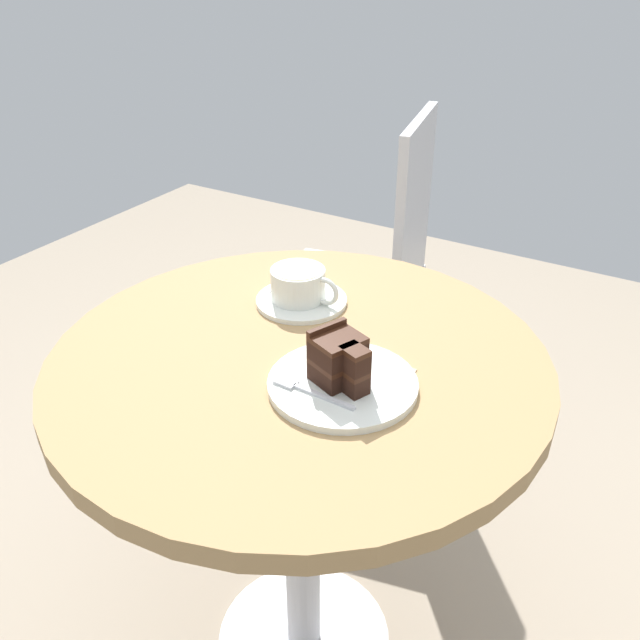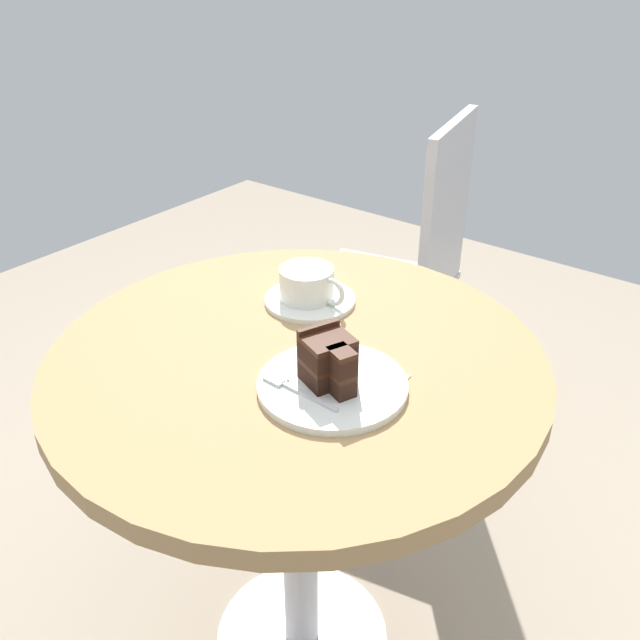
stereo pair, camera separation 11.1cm
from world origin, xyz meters
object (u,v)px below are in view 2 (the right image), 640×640
teaspoon (313,284)px  cake_slice (329,361)px  saucer (310,300)px  cake_plate (332,385)px  fork (293,388)px  napkin (337,387)px  cafe_chair (410,263)px  coffee_cup (308,283)px

teaspoon → cake_slice: 0.32m
saucer → teaspoon: bearing=121.9°
saucer → cake_plate: (0.19, -0.19, 0.00)m
teaspoon → fork: size_ratio=0.66×
saucer → teaspoon: teaspoon is taller
napkin → cafe_chair: size_ratio=0.20×
teaspoon → coffee_cup: bearing=-120.8°
cake_slice → teaspoon: bearing=132.4°
saucer → cake_slice: bearing=-45.7°
fork → cafe_chair: cafe_chair is taller
saucer → cafe_chair: size_ratio=0.18×
cafe_chair → saucer: bearing=-0.2°
cake_slice → cafe_chair: 0.89m
cake_plate → fork: 0.06m
cake_plate → cafe_chair: size_ratio=0.24×
cake_slice → cafe_chair: size_ratio=0.11×
teaspoon → cafe_chair: bearing=42.4°
saucer → cafe_chair: cafe_chair is taller
coffee_cup → teaspoon: 0.06m
fork → cafe_chair: (-0.29, 0.84, -0.20)m
saucer → coffee_cup: size_ratio=1.24×
saucer → coffee_cup: (-0.00, -0.00, 0.04)m
coffee_cup → cafe_chair: bearing=102.1°
cake_slice → coffee_cup: bearing=135.2°
cake_slice → cafe_chair: bearing=112.1°
teaspoon → cake_slice: size_ratio=0.89×
napkin → cafe_chair: bearing=112.8°
coffee_cup → teaspoon: bearing=117.5°
coffee_cup → cake_plate: 0.28m
saucer → napkin: saucer is taller
napkin → cake_slice: bearing=-140.7°
cake_slice → napkin: bearing=39.3°
fork → napkin: bearing=-123.3°
coffee_cup → saucer: bearing=33.4°
cake_plate → fork: size_ratio=1.68×
coffee_cup → napkin: bearing=-42.5°
napkin → fork: bearing=-125.6°
fork → napkin: (0.04, 0.06, -0.01)m
coffee_cup → cake_slice: (0.19, -0.19, 0.01)m
fork → cake_plate: bearing=-122.0°
cake_plate → cake_slice: 0.04m
coffee_cup → napkin: coffee_cup is taller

